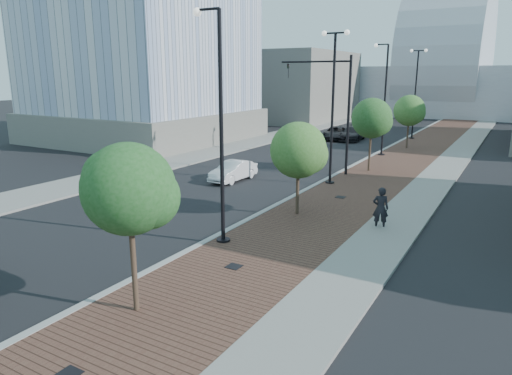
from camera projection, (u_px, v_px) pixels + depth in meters
The scene contains 23 objects.
sidewalk at pixel (430, 149), 42.80m from camera, with size 7.00×140.00×0.12m, color #4C2D23.
concrete_strip at pixel (461, 151), 41.49m from camera, with size 2.40×140.00×0.13m, color slate.
curb at pixel (392, 146), 44.50m from camera, with size 0.30×140.00×0.14m, color gray.
west_sidewalk at pixel (273, 137), 50.81m from camera, with size 4.00×140.00×0.12m, color slate.
white_sedan at pixel (233, 171), 30.08m from camera, with size 1.36×3.91×1.29m, color silver.
dark_car_mid at pixel (335, 133), 49.06m from camera, with size 2.26×4.90×1.36m, color black.
dark_car_far at pixel (353, 133), 48.41m from camera, with size 2.04×5.01×1.45m, color black.
pedestrian at pixel (381, 208), 20.56m from camera, with size 0.70×0.46×1.93m, color black.
streetlight_1 at pixel (219, 138), 18.01m from camera, with size 1.44×0.56×9.21m.
streetlight_2 at pixel (333, 107), 27.93m from camera, with size 1.72×0.56×9.28m.
streetlight_3 at pixel (383, 104), 38.20m from camera, with size 1.44×0.56×9.21m.
streetlight_4 at pixel (415, 93), 48.12m from camera, with size 1.72×0.56×9.28m.
traffic_mast at pixel (336, 102), 30.85m from camera, with size 5.09×0.20×8.00m.
tree_0 at pixel (131, 189), 12.57m from camera, with size 2.59×2.57×5.02m.
tree_1 at pixel (299, 150), 21.93m from camera, with size 2.71×2.71×4.62m.
tree_2 at pixel (372, 118), 31.89m from camera, with size 2.79×2.79×5.21m.
tree_3 at pixel (410, 111), 42.05m from camera, with size 2.83×2.83×4.97m.
tower_podium at pixel (147, 125), 49.07m from camera, with size 19.00×19.00×3.00m, color slate.
convention_center at pixel (446, 79), 81.90m from camera, with size 50.00×30.00×50.00m.
commercial_block_nw at pixel (294, 86), 69.85m from camera, with size 14.00×20.00×10.00m, color slate.
utility_cover_0 at pixel (68, 374), 10.52m from camera, with size 0.50×0.50×0.02m, color black.
utility_cover_1 at pixel (234, 266), 16.41m from camera, with size 0.50×0.50×0.02m, color black.
utility_cover_2 at pixel (341, 197), 25.66m from camera, with size 0.50×0.50×0.02m, color black.
Camera 1 is at (10.70, -4.82, 6.78)m, focal length 32.38 mm.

